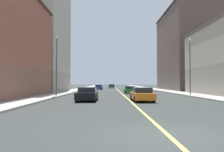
# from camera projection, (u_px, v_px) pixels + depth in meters

# --- Properties ---
(ground_plane) EXTENTS (400.00, 400.00, 0.00)m
(ground_plane) POSITION_uv_depth(u_px,v_px,m) (168.00, 135.00, 7.89)
(ground_plane) COLOR #2B2F2E
(ground_plane) RESTS_ON ground
(sidewalk_left) EXTENTS (3.12, 168.00, 0.15)m
(sidewalk_left) POSITION_uv_depth(u_px,v_px,m) (158.00, 90.00, 56.97)
(sidewalk_left) COLOR #9E9B93
(sidewalk_left) RESTS_ON ground
(sidewalk_right) EXTENTS (3.12, 168.00, 0.15)m
(sidewalk_right) POSITION_uv_depth(u_px,v_px,m) (78.00, 90.00, 56.77)
(sidewalk_right) COLOR #9E9B93
(sidewalk_right) RESTS_ON ground
(lane_center_stripe) EXTENTS (0.16, 154.00, 0.01)m
(lane_center_stripe) POSITION_uv_depth(u_px,v_px,m) (118.00, 90.00, 56.87)
(lane_center_stripe) COLOR #E5D14C
(lane_center_stripe) RESTS_ON ground
(building_left_mid) EXTENTS (12.20, 21.48, 18.90)m
(building_left_mid) POSITION_uv_depth(u_px,v_px,m) (191.00, 51.00, 54.87)
(building_left_mid) COLOR brown
(building_left_mid) RESTS_ON ground
(building_right_midblock) EXTENTS (12.20, 17.22, 24.39)m
(building_right_midblock) POSITION_uv_depth(u_px,v_px,m) (34.00, 32.00, 46.94)
(building_right_midblock) COLOR #9D9688
(building_right_midblock) RESTS_ON ground
(street_lamp_left_near) EXTENTS (0.36, 0.36, 7.72)m
(street_lamp_left_near) POSITION_uv_depth(u_px,v_px,m) (190.00, 61.00, 31.21)
(street_lamp_left_near) COLOR #4C4C51
(street_lamp_left_near) RESTS_ON ground
(street_lamp_right_near) EXTENTS (0.36, 0.36, 7.70)m
(street_lamp_right_near) POSITION_uv_depth(u_px,v_px,m) (57.00, 60.00, 29.86)
(street_lamp_right_near) COLOR #4C4C51
(street_lamp_right_near) RESTS_ON ground
(car_black) EXTENTS (1.97, 4.44, 1.34)m
(car_black) POSITION_uv_depth(u_px,v_px,m) (87.00, 94.00, 22.75)
(car_black) COLOR black
(car_black) RESTS_ON ground
(car_green) EXTENTS (1.79, 4.00, 1.19)m
(car_green) POSITION_uv_depth(u_px,v_px,m) (130.00, 90.00, 39.22)
(car_green) COLOR #1E6B38
(car_green) RESTS_ON ground
(car_teal) EXTENTS (2.07, 4.40, 1.26)m
(car_teal) POSITION_uv_depth(u_px,v_px,m) (112.00, 86.00, 73.58)
(car_teal) COLOR #196670
(car_teal) RESTS_ON ground
(car_orange) EXTENTS (2.02, 4.21, 1.33)m
(car_orange) POSITION_uv_depth(u_px,v_px,m) (142.00, 95.00, 22.19)
(car_orange) COLOR orange
(car_orange) RESTS_ON ground
(car_blue) EXTENTS (1.94, 4.32, 1.25)m
(car_blue) POSITION_uv_depth(u_px,v_px,m) (99.00, 87.00, 58.73)
(car_blue) COLOR #23389E
(car_blue) RESTS_ON ground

